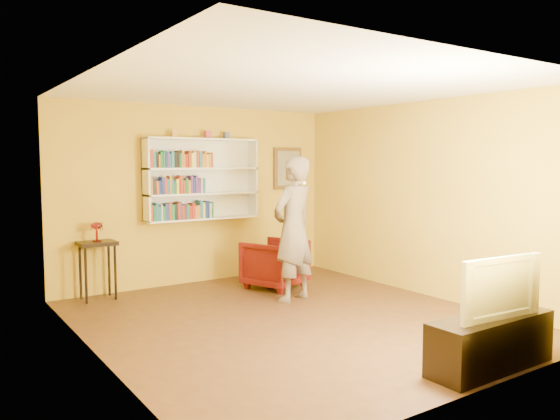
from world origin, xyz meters
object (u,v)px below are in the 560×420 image
object	(u,v)px
console_table	(97,252)
armchair	(275,264)
person	(293,229)
tv_cabinet	(491,343)
bookshelf	(201,179)
ruby_lustre	(97,228)
television	(493,286)

from	to	relation	value
console_table	armchair	xyz separation A→B (m)	(2.37, -0.76, -0.30)
person	tv_cabinet	xyz separation A→B (m)	(0.06, -2.98, -0.73)
bookshelf	ruby_lustre	distance (m)	1.74
console_table	tv_cabinet	distance (m)	5.04
bookshelf	ruby_lustre	world-z (taller)	bookshelf
ruby_lustre	television	xyz separation A→B (m)	(2.22, -4.50, -0.22)
armchair	tv_cabinet	world-z (taller)	armchair
bookshelf	television	size ratio (longest dim) A/B	1.87
bookshelf	armchair	xyz separation A→B (m)	(0.74, -0.91, -1.23)
console_table	television	bearing A→B (deg)	-63.74
ruby_lustre	person	bearing A→B (deg)	-35.13
tv_cabinet	armchair	bearing A→B (deg)	87.78
console_table	television	world-z (taller)	television
tv_cabinet	television	world-z (taller)	television
bookshelf	television	world-z (taller)	bookshelf
person	tv_cabinet	world-z (taller)	person
television	person	bearing A→B (deg)	95.79
bookshelf	television	xyz separation A→B (m)	(0.60, -4.66, -0.84)
armchair	tv_cabinet	xyz separation A→B (m)	(-0.15, -3.74, -0.12)
console_table	tv_cabinet	world-z (taller)	console_table
bookshelf	console_table	distance (m)	1.88
television	armchair	bearing A→B (deg)	92.43
television	console_table	bearing A→B (deg)	120.91
bookshelf	console_table	xyz separation A→B (m)	(-1.62, -0.16, -0.94)
bookshelf	armchair	distance (m)	1.71
bookshelf	console_table	size ratio (longest dim) A/B	2.27
ruby_lustre	tv_cabinet	world-z (taller)	ruby_lustre
bookshelf	tv_cabinet	world-z (taller)	bookshelf
console_table	person	world-z (taller)	person
person	television	bearing A→B (deg)	74.88
person	tv_cabinet	bearing A→B (deg)	74.88
armchair	television	world-z (taller)	television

